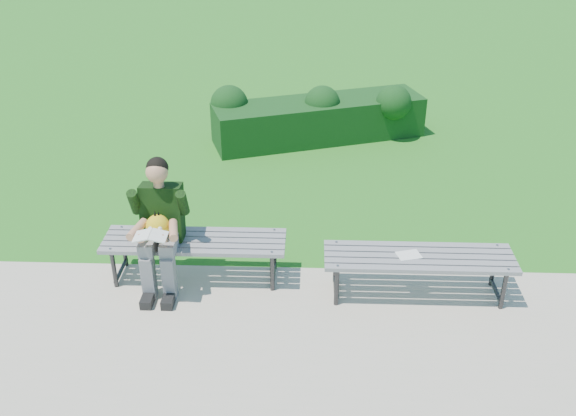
{
  "coord_description": "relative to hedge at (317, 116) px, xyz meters",
  "views": [
    {
      "loc": [
        0.59,
        -5.56,
        3.79
      ],
      "look_at": [
        0.39,
        -0.13,
        0.8
      ],
      "focal_mm": 40.0,
      "sensor_mm": 36.0,
      "label": 1
    }
  ],
  "objects": [
    {
      "name": "walkway",
      "position": [
        -0.68,
        -5.3,
        -0.35
      ],
      "size": [
        30.0,
        3.5,
        0.02
      ],
      "color": "#AB9D8E",
      "rests_on": "ground"
    },
    {
      "name": "bench_right",
      "position": [
        0.96,
        -3.97,
        0.05
      ],
      "size": [
        1.8,
        0.5,
        0.46
      ],
      "color": "slate",
      "rests_on": "walkway"
    },
    {
      "name": "seated_boy",
      "position": [
        -1.52,
        -3.85,
        0.35
      ],
      "size": [
        0.56,
        0.76,
        1.31
      ],
      "color": "slate",
      "rests_on": "walkway"
    },
    {
      "name": "ground",
      "position": [
        -0.68,
        -3.55,
        -0.36
      ],
      "size": [
        80.0,
        80.0,
        0.0
      ],
      "color": "#1B6A15",
      "rests_on": "ground"
    },
    {
      "name": "bench_left",
      "position": [
        -1.22,
        -3.76,
        0.05
      ],
      "size": [
        1.8,
        0.5,
        0.46
      ],
      "color": "slate",
      "rests_on": "walkway"
    },
    {
      "name": "paper_sheet",
      "position": [
        0.86,
        -3.97,
        0.11
      ],
      "size": [
        0.25,
        0.21,
        0.01
      ],
      "color": "white",
      "rests_on": "bench_right"
    },
    {
      "name": "hedge",
      "position": [
        0.0,
        0.0,
        0.0
      ],
      "size": [
        3.31,
        1.76,
        0.85
      ],
      "color": "#164311",
      "rests_on": "ground"
    }
  ]
}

